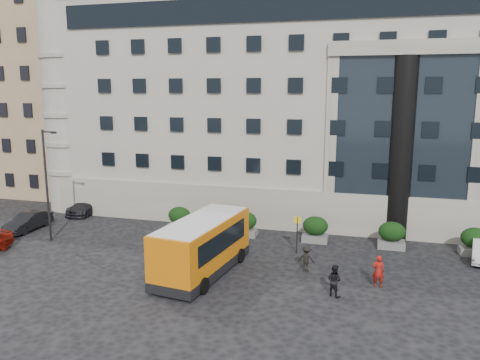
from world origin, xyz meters
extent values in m
plane|color=black|center=(0.00, 0.00, 0.00)|extent=(120.00, 120.00, 0.00)
cube|color=#9C968A|center=(6.00, 22.00, 9.00)|extent=(44.00, 24.00, 18.00)
cylinder|color=black|center=(12.00, 10.30, 6.50)|extent=(1.80, 1.80, 13.00)
cube|color=#937B55|center=(-24.00, 20.00, 10.00)|extent=(14.00, 14.00, 20.00)
cube|color=#7B6247|center=(-27.00, 38.00, 11.00)|extent=(13.00, 13.00, 22.00)
cube|color=#595957|center=(-4.00, 7.80, 0.25)|extent=(1.80, 1.20, 0.50)
ellipsoid|color=black|center=(-4.00, 7.80, 1.17)|extent=(1.80, 1.26, 1.34)
cube|color=#595957|center=(1.20, 7.80, 0.25)|extent=(1.80, 1.20, 0.50)
ellipsoid|color=black|center=(1.20, 7.80, 1.17)|extent=(1.80, 1.26, 1.34)
cube|color=#595957|center=(6.40, 7.80, 0.25)|extent=(1.80, 1.20, 0.50)
ellipsoid|color=black|center=(6.40, 7.80, 1.17)|extent=(1.80, 1.26, 1.34)
cube|color=#595957|center=(11.60, 7.80, 0.25)|extent=(1.80, 1.20, 0.50)
ellipsoid|color=black|center=(11.60, 7.80, 1.17)|extent=(1.80, 1.26, 1.34)
cube|color=#595957|center=(16.80, 7.80, 0.25)|extent=(1.80, 1.20, 0.50)
ellipsoid|color=black|center=(16.80, 7.80, 1.17)|extent=(1.80, 1.26, 1.34)
cylinder|color=#262628|center=(-12.00, 3.00, 4.00)|extent=(0.16, 0.16, 8.00)
cylinder|color=#262628|center=(-11.55, 3.00, 7.85)|extent=(0.90, 0.12, 0.12)
cube|color=black|center=(-11.10, 3.00, 7.80)|extent=(0.35, 0.18, 0.14)
cylinder|color=#262628|center=(5.50, 5.00, 1.25)|extent=(0.08, 0.08, 2.50)
cube|color=yellow|center=(5.50, 5.00, 2.30)|extent=(0.50, 0.06, 0.45)
cube|color=#D06809|center=(0.65, 0.11, 1.90)|extent=(3.73, 8.13, 2.70)
cube|color=black|center=(0.65, 0.11, 0.45)|extent=(3.77, 8.18, 0.55)
cube|color=black|center=(0.65, 0.11, 2.18)|extent=(3.55, 6.43, 1.18)
cube|color=silver|center=(0.65, 0.11, 3.20)|extent=(3.54, 7.72, 0.18)
cylinder|color=black|center=(-1.02, -2.20, 0.45)|extent=(0.40, 0.93, 0.90)
cylinder|color=black|center=(1.64, -2.56, 0.45)|extent=(0.40, 0.93, 0.90)
cylinder|color=black|center=(-0.34, 2.77, 0.45)|extent=(0.40, 0.93, 0.90)
cylinder|color=black|center=(2.32, 2.41, 0.45)|extent=(0.40, 0.93, 0.90)
cube|color=maroon|center=(-11.83, 14.83, 1.38)|extent=(2.63, 3.54, 2.22)
cube|color=maroon|center=(-12.28, 12.56, 1.02)|extent=(2.20, 1.78, 1.51)
cube|color=black|center=(-12.40, 11.95, 1.33)|extent=(1.68, 0.45, 0.71)
cylinder|color=black|center=(-13.22, 12.84, 0.37)|extent=(0.37, 0.78, 0.75)
cylinder|color=black|center=(-11.30, 12.46, 0.37)|extent=(0.37, 0.78, 0.75)
cylinder|color=black|center=(-12.65, 15.72, 0.37)|extent=(0.37, 0.78, 0.75)
cylinder|color=black|center=(-10.73, 15.33, 0.37)|extent=(0.37, 0.78, 0.75)
imported|color=black|center=(-15.32, 4.73, 0.69)|extent=(1.49, 4.19, 1.38)
imported|color=black|center=(-13.75, 10.55, 0.72)|extent=(2.16, 4.99, 1.43)
imported|color=black|center=(-12.35, 12.89, 0.69)|extent=(3.08, 5.25, 1.37)
imported|color=maroon|center=(10.60, 0.84, 0.91)|extent=(0.68, 0.46, 1.82)
imported|color=black|center=(8.35, -0.95, 0.86)|extent=(1.04, 0.97, 1.71)
imported|color=black|center=(6.50, 2.06, 0.79)|extent=(1.05, 0.64, 1.57)
camera|label=1|loc=(9.66, -24.52, 10.71)|focal=35.00mm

